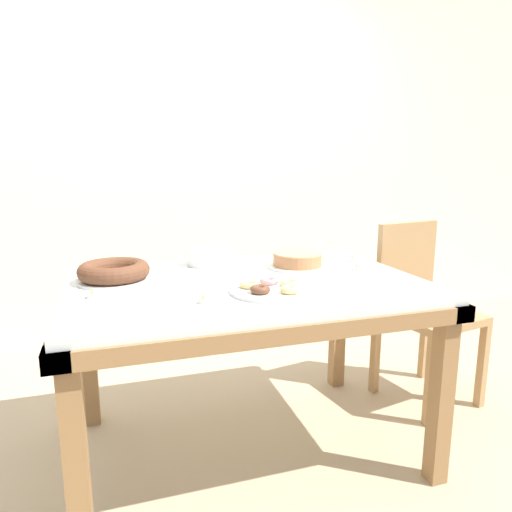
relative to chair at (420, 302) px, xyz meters
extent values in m
plane|color=tan|center=(-1.03, -0.21, -0.52)|extent=(12.00, 12.00, 0.00)
cube|color=silver|center=(-1.03, 1.37, 0.78)|extent=(8.00, 0.10, 2.60)
cube|color=silver|center=(-1.03, -0.21, 0.24)|extent=(1.42, 0.95, 0.04)
cube|color=olive|center=(-1.03, -0.66, 0.19)|extent=(1.45, 0.08, 0.06)
cube|color=olive|center=(-1.03, 0.24, 0.19)|extent=(1.45, 0.08, 0.06)
cube|color=olive|center=(-1.72, -0.21, 0.19)|extent=(0.08, 0.98, 0.06)
cube|color=olive|center=(-0.35, -0.21, 0.19)|extent=(0.08, 0.98, 0.06)
cube|color=olive|center=(-1.69, -0.64, -0.16)|extent=(0.07, 0.07, 0.72)
cube|color=olive|center=(-0.37, -0.64, -0.16)|extent=(0.07, 0.07, 0.72)
cube|color=olive|center=(-1.69, 0.22, -0.16)|extent=(0.07, 0.07, 0.72)
cube|color=olive|center=(-0.37, 0.22, -0.16)|extent=(0.07, 0.07, 0.72)
cube|color=tan|center=(0.01, -0.07, -0.05)|extent=(0.49, 0.49, 0.04)
cube|color=tan|center=(-0.02, 0.11, 0.19)|extent=(0.40, 0.11, 0.45)
cube|color=tan|center=(-0.14, -0.29, -0.30)|extent=(0.05, 0.05, 0.45)
cube|color=tan|center=(0.23, -0.23, -0.30)|extent=(0.05, 0.05, 0.45)
cube|color=tan|center=(-0.21, 0.08, -0.30)|extent=(0.05, 0.05, 0.45)
cube|color=tan|center=(0.17, 0.15, -0.30)|extent=(0.05, 0.05, 0.45)
cylinder|color=white|center=(-0.74, -0.07, 0.26)|extent=(0.27, 0.27, 0.01)
cylinder|color=#BC7A4C|center=(-0.74, -0.07, 0.29)|extent=(0.22, 0.22, 0.05)
cylinder|color=#EDA16C|center=(-0.74, -0.07, 0.32)|extent=(0.22, 0.22, 0.01)
cylinder|color=white|center=(-1.55, -0.08, 0.26)|extent=(0.29, 0.29, 0.01)
torus|color=brown|center=(-1.55, -0.08, 0.30)|extent=(0.29, 0.29, 0.07)
cylinder|color=white|center=(-0.99, -0.41, 0.26)|extent=(0.32, 0.32, 0.01)
torus|color=#EAD184|center=(-0.91, -0.40, 0.28)|extent=(0.08, 0.08, 0.02)
torus|color=pink|center=(-0.98, -0.34, 0.28)|extent=(0.07, 0.07, 0.02)
torus|color=#EAD184|center=(-1.06, -0.37, 0.28)|extent=(0.08, 0.08, 0.02)
torus|color=brown|center=(-1.05, -0.46, 0.28)|extent=(0.07, 0.07, 0.03)
torus|color=#EAD184|center=(-0.95, -0.49, 0.28)|extent=(0.07, 0.07, 0.03)
cylinder|color=white|center=(-1.12, 0.13, 0.26)|extent=(0.21, 0.21, 0.01)
cylinder|color=white|center=(-1.12, 0.13, 0.27)|extent=(0.21, 0.21, 0.01)
cylinder|color=white|center=(-1.12, 0.13, 0.28)|extent=(0.21, 0.21, 0.01)
cylinder|color=white|center=(-1.12, 0.13, 0.29)|extent=(0.21, 0.21, 0.01)
cylinder|color=white|center=(-1.12, 0.13, 0.30)|extent=(0.21, 0.21, 0.01)
cylinder|color=white|center=(-1.12, 0.13, 0.31)|extent=(0.21, 0.21, 0.01)
cylinder|color=white|center=(-1.12, 0.13, 0.32)|extent=(0.21, 0.21, 0.01)
cylinder|color=white|center=(-1.12, 0.13, 0.33)|extent=(0.21, 0.21, 0.01)
cylinder|color=silver|center=(-0.51, -0.20, 0.26)|extent=(0.04, 0.04, 0.02)
cylinder|color=white|center=(-0.51, -0.20, 0.27)|extent=(0.03, 0.03, 0.00)
cone|color=#F9B74C|center=(-0.51, -0.20, 0.28)|extent=(0.01, 0.01, 0.02)
cylinder|color=silver|center=(-0.43, -0.02, 0.26)|extent=(0.04, 0.04, 0.02)
cylinder|color=white|center=(-0.43, -0.02, 0.27)|extent=(0.03, 0.03, 0.00)
cone|color=#F9B74C|center=(-0.43, -0.02, 0.28)|extent=(0.01, 0.01, 0.02)
cylinder|color=silver|center=(-1.26, -0.47, 0.26)|extent=(0.04, 0.04, 0.02)
cylinder|color=white|center=(-1.26, -0.47, 0.27)|extent=(0.03, 0.03, 0.00)
cone|color=#F9B74C|center=(-1.26, -0.47, 0.28)|extent=(0.01, 0.01, 0.02)
cylinder|color=silver|center=(-0.60, 0.19, 0.26)|extent=(0.04, 0.04, 0.02)
cylinder|color=white|center=(-0.60, 0.19, 0.27)|extent=(0.03, 0.03, 0.00)
cone|color=#F9B74C|center=(-0.60, 0.19, 0.28)|extent=(0.01, 0.01, 0.02)
cylinder|color=silver|center=(-1.63, -0.29, 0.26)|extent=(0.04, 0.04, 0.02)
cylinder|color=white|center=(-1.63, -0.29, 0.27)|extent=(0.03, 0.03, 0.00)
cone|color=#F9B74C|center=(-1.63, -0.29, 0.28)|extent=(0.01, 0.01, 0.02)
camera|label=1|loc=(-1.54, -1.97, 0.72)|focal=32.00mm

